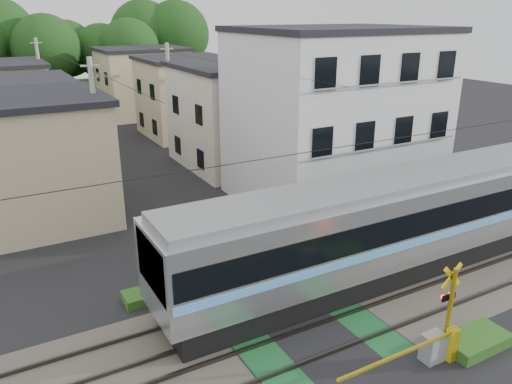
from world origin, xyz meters
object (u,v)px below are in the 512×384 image
crossing_signal_far (186,276)px  pedestrian (105,144)px  apartment_block (334,116)px  crossing_signal_near (438,340)px

crossing_signal_far → pedestrian: (1.89, 20.77, 0.13)m
crossing_signal_far → pedestrian: bearing=84.8°
pedestrian → apartment_block: bearing=117.2°
crossing_signal_near → apartment_block: apartment_block is taller
pedestrian → crossing_signal_far: bearing=80.3°
crossing_signal_far → pedestrian: crossing_signal_far is taller
pedestrian → crossing_signal_near: bearing=92.2°
crossing_signal_far → apartment_block: (11.09, 5.84, 3.94)m
crossing_signal_near → pedestrian: bearing=96.7°
crossing_signal_near → crossing_signal_far: size_ratio=1.00×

